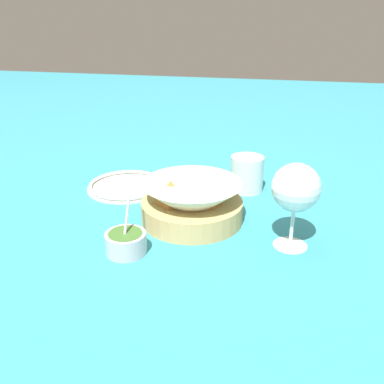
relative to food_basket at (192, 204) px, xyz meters
The scene contains 6 objects.
ground_plane 0.05m from the food_basket, 128.28° to the left, with size 4.00×4.00×0.00m, color teal.
food_basket is the anchor object (origin of this frame).
sauce_cup 0.18m from the food_basket, 149.83° to the left, with size 0.08×0.08×0.12m.
wine_glass 0.23m from the food_basket, 107.05° to the right, with size 0.09×0.09×0.16m.
beer_mug 0.21m from the food_basket, 26.76° to the right, with size 0.11×0.08×0.09m.
side_plate 0.24m from the food_basket, 55.72° to the left, with size 0.19×0.19×0.01m.
Camera 1 is at (-0.77, -0.20, 0.41)m, focal length 40.00 mm.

